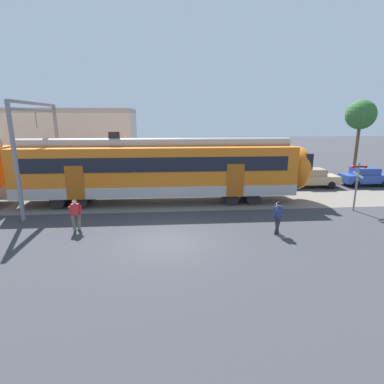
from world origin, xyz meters
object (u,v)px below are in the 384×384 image
at_px(commuter_train, 24,171).
at_px(pedestrian_navy, 278,215).
at_px(pedestrian_red, 76,212).
at_px(parked_car_tan, 312,178).
at_px(crossing_signal, 358,179).
at_px(parked_car_blue, 365,176).

distance_m(commuter_train, pedestrian_navy, 15.89).
bearing_deg(pedestrian_navy, commuter_train, 156.88).
bearing_deg(commuter_train, pedestrian_navy, -23.12).
distance_m(pedestrian_red, parked_car_tan, 18.75).
height_order(commuter_train, pedestrian_navy, commuter_train).
bearing_deg(crossing_signal, parked_car_blue, 52.45).
xyz_separation_m(commuter_train, pedestrian_red, (4.57, -5.01, -1.26)).
height_order(pedestrian_red, pedestrian_navy, same).
bearing_deg(crossing_signal, pedestrian_navy, -150.99).
distance_m(commuter_train, pedestrian_red, 6.90).
bearing_deg(pedestrian_navy, pedestrian_red, 173.12).
distance_m(pedestrian_navy, parked_car_blue, 15.17).
relative_size(parked_car_tan, crossing_signal, 1.35).
relative_size(pedestrian_navy, parked_car_tan, 0.41).
distance_m(pedestrian_red, parked_car_blue, 23.08).
bearing_deg(commuter_train, parked_car_tan, 10.03).
bearing_deg(pedestrian_red, commuter_train, 132.36).
bearing_deg(pedestrian_red, parked_car_tan, 27.84).
xyz_separation_m(parked_car_tan, parked_car_blue, (4.71, 0.17, 0.00)).
distance_m(commuter_train, crossing_signal, 20.87).
bearing_deg(pedestrian_navy, crossing_signal, 29.01).
xyz_separation_m(pedestrian_navy, parked_car_tan, (6.58, 9.96, -0.18)).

